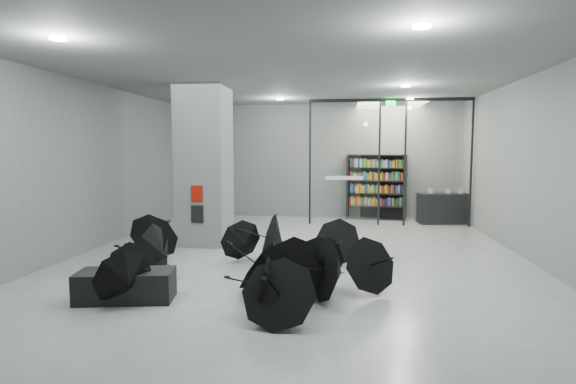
# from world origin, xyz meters

# --- Properties ---
(room) EXTENTS (14.00, 14.02, 4.01)m
(room) POSITION_xyz_m (0.00, 0.00, 2.84)
(room) COLOR gray
(room) RESTS_ON ground
(column) EXTENTS (1.20, 1.20, 4.00)m
(column) POSITION_xyz_m (-2.50, 2.00, 2.00)
(column) COLOR slate
(column) RESTS_ON ground
(fire_cabinet) EXTENTS (0.28, 0.04, 0.38)m
(fire_cabinet) POSITION_xyz_m (-2.50, 1.38, 1.35)
(fire_cabinet) COLOR #A50A07
(fire_cabinet) RESTS_ON column
(info_panel) EXTENTS (0.30, 0.03, 0.42)m
(info_panel) POSITION_xyz_m (-2.50, 1.38, 0.85)
(info_panel) COLOR black
(info_panel) RESTS_ON column
(exit_sign) EXTENTS (0.30, 0.06, 0.15)m
(exit_sign) POSITION_xyz_m (2.40, 5.30, 3.82)
(exit_sign) COLOR #0CE533
(exit_sign) RESTS_ON room
(glass_partition) EXTENTS (5.06, 0.08, 4.00)m
(glass_partition) POSITION_xyz_m (2.39, 5.50, 2.18)
(glass_partition) COLOR silver
(glass_partition) RESTS_ON ground
(bench) EXTENTS (1.58, 0.90, 0.48)m
(bench) POSITION_xyz_m (-2.40, -2.45, 0.24)
(bench) COLOR black
(bench) RESTS_ON ground
(bookshelf) EXTENTS (2.07, 0.72, 2.24)m
(bookshelf) POSITION_xyz_m (2.12, 6.75, 1.12)
(bookshelf) COLOR black
(bookshelf) RESTS_ON ground
(shop_counter) EXTENTS (1.72, 0.87, 0.99)m
(shop_counter) POSITION_xyz_m (4.25, 6.07, 0.49)
(shop_counter) COLOR black
(shop_counter) RESTS_ON ground
(umbrella_cluster) EXTENTS (5.66, 4.58, 1.29)m
(umbrella_cluster) POSITION_xyz_m (-0.55, -1.45, 0.30)
(umbrella_cluster) COLOR black
(umbrella_cluster) RESTS_ON ground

